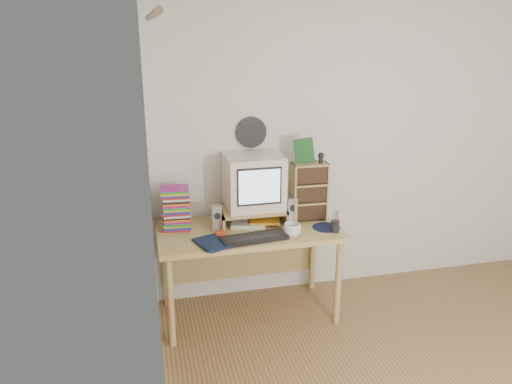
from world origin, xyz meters
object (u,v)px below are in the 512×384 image
crt_monitor (254,182)px  diary (200,245)px  desk (247,241)px  dvd_stack (176,211)px  cd_rack (309,192)px  keyboard (254,238)px  mug (292,230)px

crt_monitor → diary: bearing=-140.2°
desk → dvd_stack: size_ratio=4.81×
desk → cd_rack: 0.63m
keyboard → diary: bearing=178.7°
crt_monitor → cd_rack: size_ratio=0.94×
crt_monitor → desk: bearing=-132.5°
desk → mug: bearing=-45.6°
desk → dvd_stack: 0.61m
keyboard → dvd_stack: (-0.53, 0.35, 0.13)m
keyboard → mug: mug is taller
mug → diary: bearing=-176.6°
dvd_stack → cd_rack: cd_rack is taller
desk → dvd_stack: bearing=173.9°
crt_monitor → keyboard: (-0.09, -0.37, -0.31)m
diary → cd_rack: bearing=1.4°
dvd_stack → diary: 0.42m
desk → keyboard: keyboard is taller
crt_monitor → diary: 0.71m
crt_monitor → mug: (0.20, -0.37, -0.28)m
dvd_stack → desk: bearing=-2.7°
cd_rack → keyboard: bearing=-147.8°
desk → mug: (0.28, -0.29, 0.19)m
desk → cd_rack: size_ratio=2.98×
desk → keyboard: (-0.01, -0.29, 0.15)m
crt_monitor → keyboard: bearing=-103.7°
dvd_stack → mug: bearing=-19.4°
crt_monitor → mug: crt_monitor is taller
desk → diary: diary is taller
dvd_stack → crt_monitor: bearing=6.1°
cd_rack → diary: size_ratio=1.96×
mug → diary: size_ratio=0.54×
keyboard → crt_monitor: bearing=69.8°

